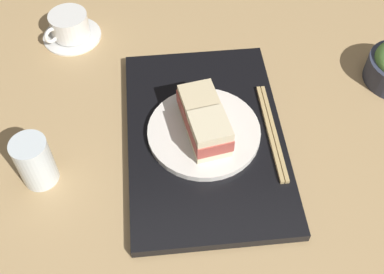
# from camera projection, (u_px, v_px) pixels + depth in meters

# --- Properties ---
(ground_plane) EXTENTS (1.40, 1.00, 0.03)m
(ground_plane) POSITION_uv_depth(u_px,v_px,m) (212.00, 130.00, 0.93)
(ground_plane) COLOR tan
(serving_tray) EXTENTS (0.43, 0.28, 0.02)m
(serving_tray) POSITION_uv_depth(u_px,v_px,m) (205.00, 137.00, 0.89)
(serving_tray) COLOR black
(serving_tray) RESTS_ON ground_plane
(sandwich_plate) EXTENTS (0.20, 0.20, 0.01)m
(sandwich_plate) POSITION_uv_depth(u_px,v_px,m) (204.00, 132.00, 0.87)
(sandwich_plate) COLOR white
(sandwich_plate) RESTS_ON serving_tray
(sandwich_near) EXTENTS (0.08, 0.08, 0.06)m
(sandwich_near) POSITION_uv_depth(u_px,v_px,m) (210.00, 134.00, 0.82)
(sandwich_near) COLOR beige
(sandwich_near) RESTS_ON sandwich_plate
(sandwich_far) EXTENTS (0.08, 0.08, 0.05)m
(sandwich_far) POSITION_uv_depth(u_px,v_px,m) (199.00, 106.00, 0.87)
(sandwich_far) COLOR beige
(sandwich_far) RESTS_ON sandwich_plate
(chopsticks_pair) EXTENTS (0.22, 0.02, 0.01)m
(chopsticks_pair) POSITION_uv_depth(u_px,v_px,m) (272.00, 132.00, 0.88)
(chopsticks_pair) COLOR tan
(chopsticks_pair) RESTS_ON serving_tray
(coffee_cup) EXTENTS (0.13, 0.13, 0.06)m
(coffee_cup) POSITION_uv_depth(u_px,v_px,m) (70.00, 27.00, 1.04)
(coffee_cup) COLOR white
(coffee_cup) RESTS_ON ground_plane
(drinking_glass) EXTENTS (0.06, 0.06, 0.10)m
(drinking_glass) POSITION_uv_depth(u_px,v_px,m) (35.00, 161.00, 0.81)
(drinking_glass) COLOR silver
(drinking_glass) RESTS_ON ground_plane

